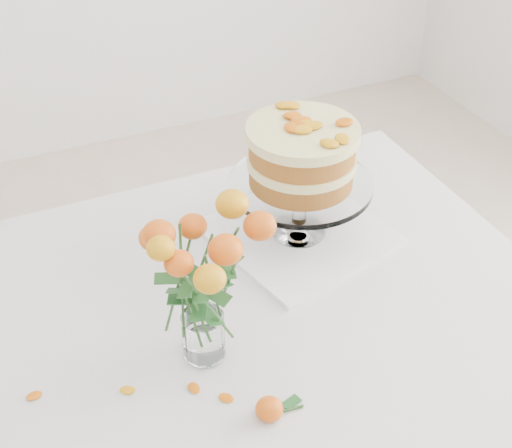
{
  "coord_description": "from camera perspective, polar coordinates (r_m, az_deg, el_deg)",
  "views": [
    {
      "loc": [
        -0.24,
        -0.88,
        1.67
      ],
      "look_at": [
        0.17,
        0.04,
        0.91
      ],
      "focal_mm": 50.0,
      "sensor_mm": 36.0,
      "label": 1
    }
  ],
  "objects": [
    {
      "name": "table",
      "position": [
        1.35,
        -6.06,
        -10.77
      ],
      "size": [
        1.43,
        0.93,
        0.76
      ],
      "color": "tan",
      "rests_on": "ground"
    },
    {
      "name": "napkin",
      "position": [
        1.48,
        3.4,
        -0.76
      ],
      "size": [
        0.39,
        0.39,
        0.01
      ],
      "primitive_type": "cube",
      "rotation": [
        0.0,
        0.0,
        0.24
      ],
      "color": "white",
      "rests_on": "table"
    },
    {
      "name": "cake_stand",
      "position": [
        1.38,
        3.67,
        5.05
      ],
      "size": [
        0.29,
        0.29,
        0.26
      ],
      "rotation": [
        0.0,
        0.0,
        0.15
      ],
      "color": "white",
      "rests_on": "napkin"
    },
    {
      "name": "rose_vase",
      "position": [
        1.09,
        -4.61,
        -2.86
      ],
      "size": [
        0.26,
        0.26,
        0.36
      ],
      "rotation": [
        0.0,
        0.0,
        -0.12
      ],
      "color": "white",
      "rests_on": "table"
    },
    {
      "name": "loose_rose_far",
      "position": [
        1.14,
        1.09,
        -14.58
      ],
      "size": [
        0.08,
        0.04,
        0.04
      ],
      "rotation": [
        0.0,
        0.0,
        -0.1
      ],
      "color": "#CB5E09",
      "rests_on": "table"
    },
    {
      "name": "stray_petal_a",
      "position": [
        1.2,
        -10.25,
        -12.96
      ],
      "size": [
        0.03,
        0.02,
        0.0
      ],
      "primitive_type": "ellipsoid",
      "color": "orange",
      "rests_on": "table"
    },
    {
      "name": "stray_petal_b",
      "position": [
        1.19,
        -4.98,
        -12.95
      ],
      "size": [
        0.03,
        0.02,
        0.0
      ],
      "primitive_type": "ellipsoid",
      "color": "orange",
      "rests_on": "table"
    },
    {
      "name": "stray_petal_c",
      "position": [
        1.18,
        -2.41,
        -13.75
      ],
      "size": [
        0.03,
        0.02,
        0.0
      ],
      "primitive_type": "ellipsoid",
      "color": "orange",
      "rests_on": "table"
    },
    {
      "name": "stray_petal_d",
      "position": [
        1.23,
        -17.32,
        -13.0
      ],
      "size": [
        0.03,
        0.02,
        0.0
      ],
      "primitive_type": "ellipsoid",
      "color": "orange",
      "rests_on": "table"
    }
  ]
}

